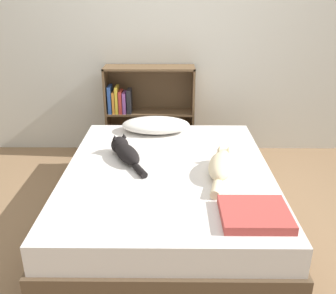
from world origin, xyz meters
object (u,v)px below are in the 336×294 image
at_px(cat_light, 221,165).
at_px(cat_dark, 125,151).
at_px(bookshelf, 146,109).
at_px(pillow, 156,125).
at_px(bed, 168,194).

bearing_deg(cat_light, cat_dark, 83.69).
bearing_deg(bookshelf, pillow, -76.78).
relative_size(cat_dark, bookshelf, 0.55).
xyz_separation_m(bed, cat_dark, (-0.31, 0.15, 0.27)).
height_order(pillow, bookshelf, bookshelf).
bearing_deg(cat_dark, cat_light, -136.39).
height_order(pillow, cat_dark, cat_dark).
height_order(cat_light, cat_dark, cat_dark).
height_order(cat_dark, bookshelf, bookshelf).
relative_size(pillow, cat_dark, 1.19).
relative_size(cat_light, bookshelf, 0.62).
distance_m(pillow, cat_light, 0.92).
bearing_deg(cat_dark, bookshelf, -31.63).
bearing_deg(pillow, cat_light, -59.51).
xyz_separation_m(pillow, cat_light, (0.47, -0.80, 0.00)).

